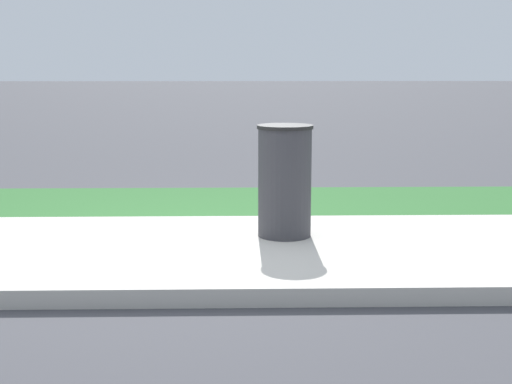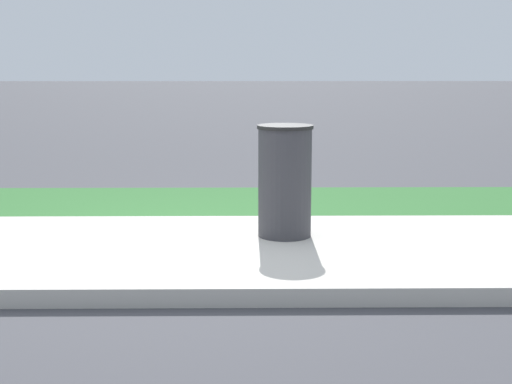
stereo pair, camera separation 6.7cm
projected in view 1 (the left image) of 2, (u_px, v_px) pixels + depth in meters
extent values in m
plane|color=#424247|center=(185.00, 250.00, 5.63)|extent=(120.00, 120.00, 0.00)
cube|color=#BCB7AD|center=(185.00, 249.00, 5.63)|extent=(18.00, 2.45, 0.01)
cube|color=#2D662D|center=(199.00, 201.00, 7.64)|extent=(18.00, 1.65, 0.01)
cube|color=#BCB7AD|center=(169.00, 295.00, 4.33)|extent=(18.00, 0.16, 0.12)
cylinder|color=#333338|center=(285.00, 183.00, 5.98)|extent=(0.45, 0.45, 0.92)
cylinder|color=black|center=(285.00, 127.00, 5.89)|extent=(0.47, 0.47, 0.03)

